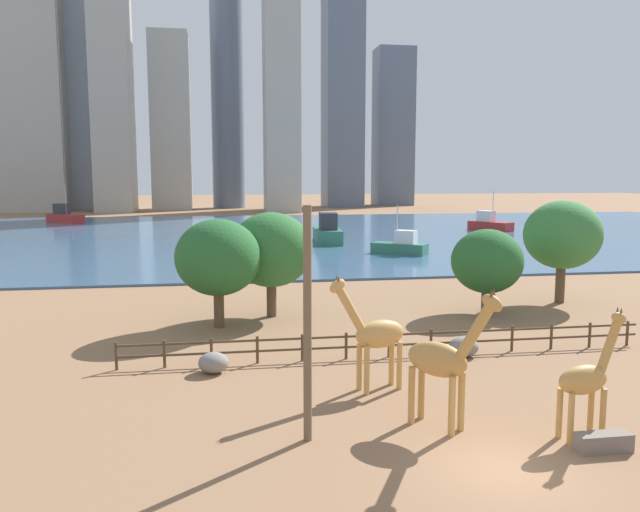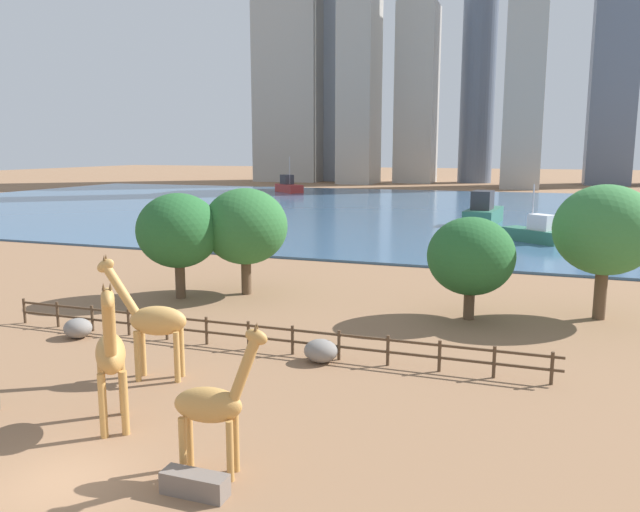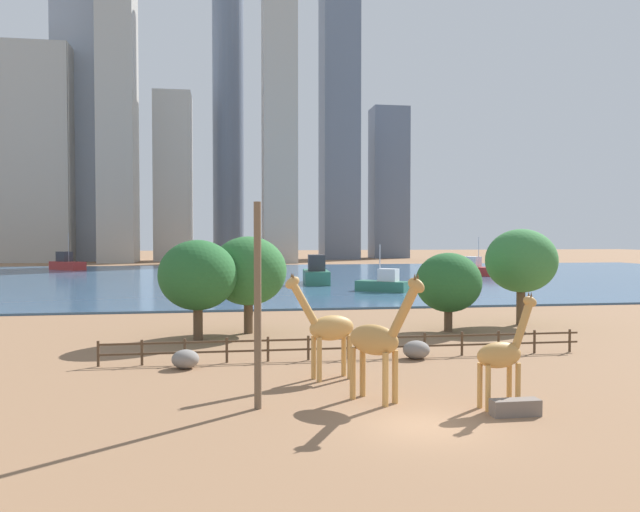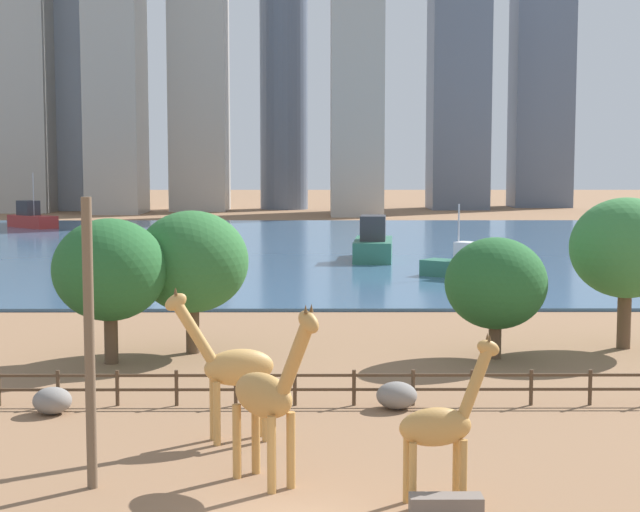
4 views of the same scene
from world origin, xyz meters
The scene contains 19 objects.
ground_plane centered at (0.00, 80.00, 0.00)m, with size 400.00×400.00×0.00m, color #8C6647.
harbor_water centered at (0.00, 77.00, 0.10)m, with size 180.00×86.00×0.20m, color #3D6084.
giraffe_tall centered at (-2.05, 7.49, 2.36)m, with size 3.52×1.56×4.94m.
giraffe_companion centered at (3.75, 1.79, 2.05)m, with size 2.76×1.11×4.40m.
giraffe_young centered at (-0.75, 3.29, 2.46)m, with size 2.76×3.18×5.18m.
utility_pole centered at (-5.49, 3.08, 3.93)m, with size 0.28×0.28×7.85m, color brown.
boulder_near_fence centered at (3.43, 11.49, 0.49)m, with size 1.45×1.30×0.97m, color gray.
boulder_by_pole centered at (-8.64, 10.85, 0.47)m, with size 1.35×1.25×0.94m, color gray.
feeding_trough centered at (3.75, 0.70, 0.30)m, with size 1.80×0.60×0.60m, color #72665B.
enclosure_fence centered at (-0.09, 12.00, 0.76)m, with size 26.12×0.14×1.30m.
tree_left_large centered at (-8.36, 19.45, 4.09)m, with size 4.94×4.94×6.34m.
tree_center_broad centered at (-5.09, 21.76, 4.21)m, with size 5.18×5.18×6.56m.
tree_right_tall centered at (15.07, 22.79, 4.73)m, with size 5.23×5.23×7.11m.
tree_left_small centered at (8.57, 20.45, 3.37)m, with size 4.54×4.54×5.43m.
boat_ferry centered at (5.61, 62.32, 1.53)m, with size 3.99×9.19×3.93m.
boat_sailboat centered at (-36.33, 104.61, 1.39)m, with size 7.69×7.53×7.12m.
boat_barge centered at (11.56, 49.37, 1.11)m, with size 6.12×5.37×5.43m.
skyline_tower_needle centered at (-19.98, 153.07, 22.57)m, with size 9.82×11.21×45.14m, color #B7B2A8.
skyline_block_left centered at (43.81, 166.28, 22.99)m, with size 10.96×9.22×45.97m, color slate.
Camera 4 is at (0.52, -22.66, 8.78)m, focal length 55.00 mm.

